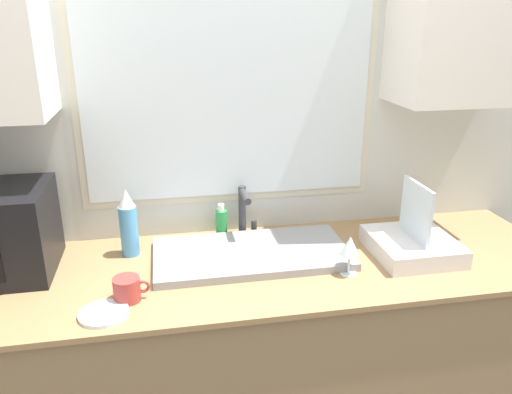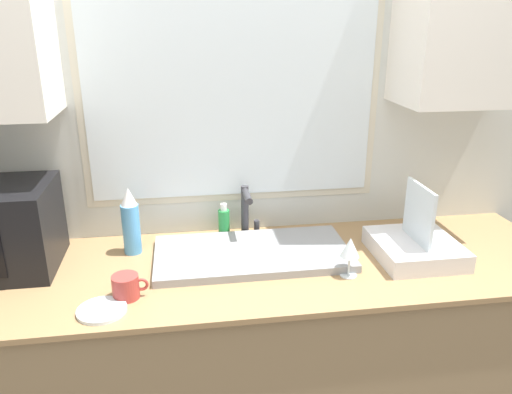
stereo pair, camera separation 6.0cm
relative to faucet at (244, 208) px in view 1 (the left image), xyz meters
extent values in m
cube|color=#8C7251|center=(-0.04, -0.25, -0.60)|extent=(2.45, 0.68, 0.90)
cube|color=#99754C|center=(-0.04, -0.25, -0.14)|extent=(2.48, 0.71, 0.02)
cube|color=silver|center=(-0.04, 0.11, 0.26)|extent=(6.00, 0.06, 2.60)
cube|color=beige|center=(-0.04, 0.08, 0.42)|extent=(1.21, 0.01, 0.83)
cube|color=silver|center=(-0.04, 0.08, 0.42)|extent=(1.15, 0.01, 0.77)
cube|color=gray|center=(0.00, -0.20, -0.11)|extent=(0.74, 0.37, 0.03)
cylinder|color=#333338|center=(0.00, 0.02, -0.02)|extent=(0.03, 0.03, 0.22)
cylinder|color=#333338|center=(0.00, -0.05, 0.07)|extent=(0.03, 0.14, 0.03)
cylinder|color=#333338|center=(0.05, 0.02, -0.10)|extent=(0.02, 0.02, 0.06)
cube|color=silver|center=(0.61, -0.29, -0.09)|extent=(0.31, 0.33, 0.07)
cube|color=silver|center=(0.61, -0.29, 0.05)|extent=(0.01, 0.22, 0.22)
cylinder|color=#4C99D8|center=(-0.46, -0.08, -0.03)|extent=(0.07, 0.07, 0.20)
cone|color=silver|center=(-0.46, -0.08, 0.11)|extent=(0.06, 0.06, 0.07)
cylinder|color=#268C3F|center=(-0.09, 0.02, -0.07)|extent=(0.05, 0.05, 0.12)
cylinder|color=white|center=(-0.09, 0.02, 0.00)|extent=(0.03, 0.03, 0.03)
cylinder|color=#A53833|center=(-0.46, -0.42, -0.09)|extent=(0.09, 0.09, 0.08)
torus|color=#A53833|center=(-0.41, -0.42, -0.08)|extent=(0.05, 0.01, 0.05)
cylinder|color=silver|center=(0.31, -0.39, -0.13)|extent=(0.06, 0.06, 0.00)
cylinder|color=silver|center=(0.31, -0.39, -0.09)|extent=(0.01, 0.01, 0.07)
cone|color=silver|center=(0.31, -0.39, -0.02)|extent=(0.07, 0.07, 0.07)
cylinder|color=silver|center=(-0.53, -0.50, -0.12)|extent=(0.16, 0.16, 0.01)
camera|label=1|loc=(-0.31, -1.89, 0.75)|focal=35.00mm
camera|label=2|loc=(-0.25, -1.90, 0.75)|focal=35.00mm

